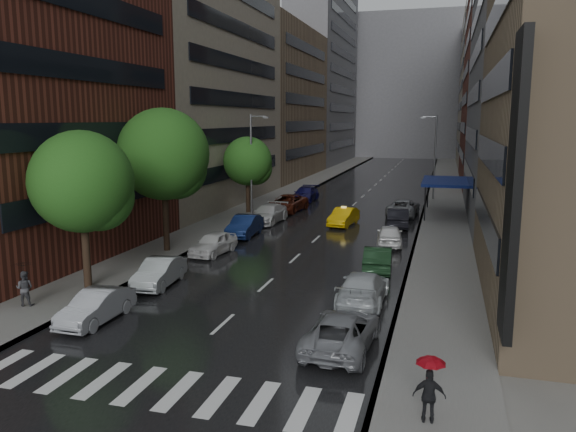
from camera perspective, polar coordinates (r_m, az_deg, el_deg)
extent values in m
plane|color=gray|center=(21.40, -10.82, -14.40)|extent=(220.00, 220.00, 0.00)
cube|color=black|center=(68.53, 8.08, 2.43)|extent=(14.00, 140.00, 0.01)
cube|color=gray|center=(70.26, 0.79, 2.76)|extent=(4.00, 140.00, 0.15)
cube|color=gray|center=(67.94, 15.63, 2.16)|extent=(4.00, 140.00, 0.15)
cube|color=silver|center=(23.20, -27.16, -13.35)|extent=(0.55, 2.80, 0.01)
cube|color=silver|center=(22.32, -24.44, -14.06)|extent=(0.55, 2.80, 0.01)
cube|color=silver|center=(21.49, -21.48, -14.79)|extent=(0.55, 2.80, 0.01)
cube|color=silver|center=(20.73, -18.27, -15.53)|extent=(0.55, 2.80, 0.01)
cube|color=silver|center=(20.03, -14.80, -16.28)|extent=(0.55, 2.80, 0.01)
cube|color=silver|center=(19.41, -11.07, -17.01)|extent=(0.55, 2.80, 0.01)
cube|color=silver|center=(18.88, -7.08, -17.72)|extent=(0.55, 2.80, 0.01)
cube|color=silver|center=(18.43, -2.85, -18.37)|extent=(0.55, 2.80, 0.01)
cube|color=silver|center=(18.08, 1.61, -18.95)|extent=(0.55, 2.80, 0.01)
cube|color=silver|center=(17.84, 6.24, -19.44)|extent=(0.55, 2.80, 0.01)
cube|color=maroon|center=(38.13, -24.24, 15.44)|extent=(8.00, 20.00, 26.00)
cube|color=gray|center=(59.08, -8.79, 17.78)|extent=(8.00, 28.00, 34.00)
cube|color=#937A5B|center=(84.86, -0.71, 11.37)|extent=(8.00, 28.00, 22.00)
cube|color=slate|center=(114.39, 3.67, 14.97)|extent=(8.00, 32.00, 38.00)
cube|color=slate|center=(53.83, 22.71, 12.58)|extent=(8.00, 28.00, 24.00)
cube|color=maroon|center=(82.14, 20.63, 15.71)|extent=(8.00, 28.00, 36.00)
cube|color=gray|center=(111.67, 19.22, 12.01)|extent=(8.00, 32.00, 28.00)
cube|color=black|center=(19.63, 21.97, 2.63)|extent=(0.30, 2.20, 10.00)
cube|color=slate|center=(135.87, 12.20, 12.69)|extent=(40.00, 14.00, 32.00)
cylinder|color=#382619|center=(30.52, -19.84, -3.00)|extent=(0.40, 0.40, 4.50)
sphere|color=#1E5116|center=(29.98, -20.22, 3.30)|extent=(5.14, 5.14, 5.14)
cylinder|color=#382619|center=(37.61, -12.32, 0.23)|extent=(0.40, 0.40, 5.19)
sphere|color=#1E5116|center=(37.17, -12.54, 6.15)|extent=(5.93, 5.93, 5.93)
cylinder|color=#382619|center=(52.16, -4.09, 2.36)|extent=(0.40, 0.40, 3.93)
sphere|color=#1E5116|center=(51.86, -4.13, 5.59)|extent=(4.49, 4.49, 4.49)
imported|color=#DDA90B|center=(46.63, 5.67, -0.08)|extent=(2.08, 4.60, 1.46)
imported|color=#A1A4AA|center=(26.01, -18.91, -8.69)|extent=(1.50, 4.22, 1.39)
imported|color=#AAB1B4|center=(30.56, -12.95, -5.59)|extent=(1.93, 4.51, 1.44)
imported|color=white|center=(36.86, -7.59, -2.77)|extent=(2.16, 4.46, 1.47)
imported|color=#11204F|center=(42.25, -4.42, -1.02)|extent=(1.85, 4.85, 1.58)
imported|color=silver|center=(47.68, -2.02, 0.23)|extent=(2.49, 5.46, 1.55)
imported|color=#521D10|center=(53.28, -0.09, 1.29)|extent=(3.16, 5.98, 1.60)
imported|color=#100E45|center=(60.11, 1.76, 2.23)|extent=(2.25, 5.35, 1.54)
imported|color=gray|center=(21.99, 5.50, -11.57)|extent=(2.57, 5.22, 1.42)
imported|color=silver|center=(27.26, 7.64, -7.24)|extent=(2.14, 5.23, 1.52)
imported|color=#17341C|center=(33.08, 9.13, -4.26)|extent=(1.89, 4.56, 1.47)
imported|color=white|center=(39.77, 10.29, -1.92)|extent=(2.15, 4.45, 1.46)
imported|color=black|center=(46.59, 11.12, -0.16)|extent=(2.02, 4.89, 1.57)
imported|color=slate|center=(52.22, 11.63, 0.86)|extent=(2.87, 5.64, 1.53)
imported|color=#444448|center=(28.92, -25.19, -6.66)|extent=(0.93, 0.81, 1.65)
imported|color=black|center=(28.71, -25.31, -5.08)|extent=(0.96, 0.98, 0.88)
imported|color=black|center=(17.23, 14.16, -17.31)|extent=(0.95, 0.43, 1.59)
imported|color=#B60E1C|center=(16.86, 14.29, -14.71)|extent=(0.82, 0.82, 0.72)
cylinder|color=gray|center=(50.41, -3.76, 5.18)|extent=(0.18, 0.18, 9.00)
cube|color=gray|center=(49.80, -2.27, 9.97)|extent=(0.50, 0.22, 0.16)
cylinder|color=gray|center=(62.53, 14.70, 5.78)|extent=(0.18, 0.18, 9.00)
cube|color=gray|center=(62.43, 13.57, 9.68)|extent=(0.50, 0.22, 0.16)
cube|color=navy|center=(52.68, 15.71, 3.40)|extent=(4.00, 8.00, 0.25)
cylinder|color=black|center=(49.12, 13.75, 1.27)|extent=(0.12, 0.12, 3.00)
cylinder|color=black|center=(56.65, 14.03, 2.37)|extent=(0.12, 0.12, 3.00)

